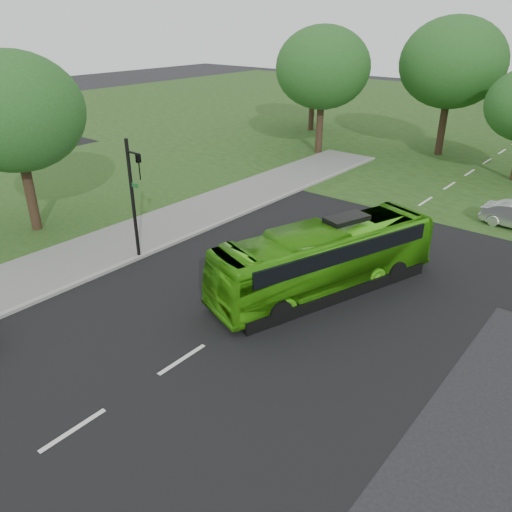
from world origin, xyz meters
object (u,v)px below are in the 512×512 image
(tree_park_a, at_px, (323,68))
(tree_park_f, at_px, (314,64))
(traffic_light, at_px, (134,191))
(tree_side_near, at_px, (14,112))
(tree_park_b, at_px, (452,63))
(bus, at_px, (325,258))

(tree_park_a, relative_size, tree_park_f, 1.07)
(traffic_light, bearing_deg, tree_park_f, 105.01)
(tree_side_near, bearing_deg, tree_park_f, 95.79)
(tree_park_b, distance_m, tree_side_near, 30.75)
(tree_park_f, bearing_deg, traffic_light, -70.80)
(tree_park_b, height_order, traffic_light, tree_park_b)
(traffic_light, bearing_deg, tree_park_a, 97.63)
(traffic_light, bearing_deg, tree_park_b, 79.16)
(tree_park_b, height_order, bus, tree_park_b)
(traffic_light, bearing_deg, tree_side_near, -174.64)
(tree_park_b, distance_m, traffic_light, 28.18)
(tree_park_a, distance_m, tree_side_near, 23.38)
(bus, bearing_deg, tree_park_f, 143.00)
(tree_park_b, xyz_separation_m, tree_side_near, (-10.34, -28.95, -0.94))
(tree_park_f, height_order, bus, tree_park_f)
(tree_park_a, xyz_separation_m, traffic_light, (4.61, -22.04, -3.31))
(tree_park_a, bearing_deg, tree_park_f, 127.64)
(tree_park_a, relative_size, tree_side_near, 1.09)
(tree_park_a, height_order, bus, tree_park_a)
(tree_side_near, bearing_deg, tree_park_a, 83.86)
(tree_park_a, xyz_separation_m, tree_park_f, (-5.59, 7.24, -0.44))
(tree_park_f, distance_m, traffic_light, 31.15)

